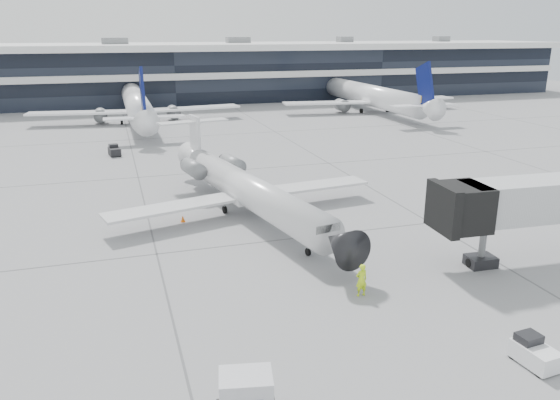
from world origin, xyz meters
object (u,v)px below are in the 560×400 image
object	(u,v)px
ramp_worker	(361,280)
cargo_uld	(246,397)
regional_jet	(245,188)
baggage_tug	(534,353)

from	to	relation	value
ramp_worker	cargo_uld	bearing A→B (deg)	37.97
ramp_worker	cargo_uld	xyz separation A→B (m)	(-8.25, -7.66, -0.01)
regional_jet	baggage_tug	distance (m)	24.19
regional_jet	cargo_uld	size ratio (longest dim) A/B	10.79
regional_jet	ramp_worker	distance (m)	15.41
regional_jet	baggage_tug	xyz separation A→B (m)	(6.95, -23.11, -1.57)
cargo_uld	ramp_worker	bearing A→B (deg)	54.11
ramp_worker	baggage_tug	size ratio (longest dim) A/B	0.89
baggage_tug	ramp_worker	bearing A→B (deg)	112.51
baggage_tug	cargo_uld	xyz separation A→B (m)	(-12.55, 0.33, 0.35)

